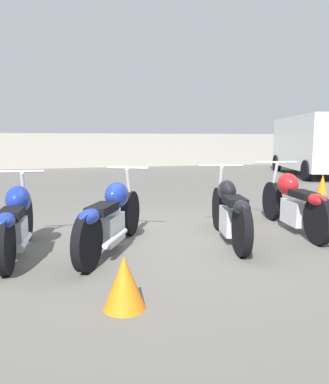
# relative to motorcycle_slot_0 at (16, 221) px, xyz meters

# --- Properties ---
(ground_plane) EXTENTS (60.00, 60.00, 0.00)m
(ground_plane) POSITION_rel_motorcycle_slot_0_xyz_m (1.95, 0.21, -0.43)
(ground_plane) COLOR #5B5954
(fence_back) EXTENTS (40.00, 0.04, 1.67)m
(fence_back) POSITION_rel_motorcycle_slot_0_xyz_m (1.95, 14.02, 0.41)
(fence_back) COLOR #9E998E
(fence_back) RESTS_ON ground_plane
(motorcycle_slot_0) EXTENTS (0.55, 1.98, 0.99)m
(motorcycle_slot_0) POSITION_rel_motorcycle_slot_0_xyz_m (0.00, 0.00, 0.00)
(motorcycle_slot_0) COLOR black
(motorcycle_slot_0) RESTS_ON ground_plane
(motorcycle_slot_1) EXTENTS (1.13, 2.03, 1.01)m
(motorcycle_slot_1) POSITION_rel_motorcycle_slot_0_xyz_m (1.13, -0.11, 0.01)
(motorcycle_slot_1) COLOR black
(motorcycle_slot_1) RESTS_ON ground_plane
(motorcycle_slot_2) EXTENTS (0.73, 2.00, 1.02)m
(motorcycle_slot_2) POSITION_rel_motorcycle_slot_0_xyz_m (2.74, -0.11, -0.00)
(motorcycle_slot_2) COLOR black
(motorcycle_slot_2) RESTS_ON ground_plane
(motorcycle_slot_3) EXTENTS (0.73, 2.22, 1.03)m
(motorcycle_slot_3) POSITION_rel_motorcycle_slot_0_xyz_m (3.93, 0.19, 0.02)
(motorcycle_slot_3) COLOR black
(motorcycle_slot_3) RESTS_ON ground_plane
(parked_van) EXTENTS (3.35, 5.47, 2.24)m
(parked_van) POSITION_rel_motorcycle_slot_0_xyz_m (9.90, 7.68, 0.81)
(parked_van) COLOR white
(parked_van) RESTS_ON ground_plane
(traffic_cone_near) EXTENTS (0.27, 0.27, 0.50)m
(traffic_cone_near) POSITION_rel_motorcycle_slot_0_xyz_m (6.99, 3.41, -0.18)
(traffic_cone_near) COLOR orange
(traffic_cone_near) RESTS_ON ground_plane
(traffic_cone_far) EXTENTS (0.36, 0.36, 0.45)m
(traffic_cone_far) POSITION_rel_motorcycle_slot_0_xyz_m (1.01, -1.76, -0.20)
(traffic_cone_far) COLOR orange
(traffic_cone_far) RESTS_ON ground_plane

